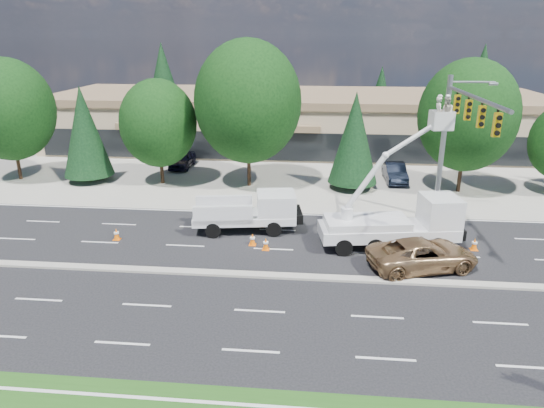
# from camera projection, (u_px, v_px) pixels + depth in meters

# --- Properties ---
(ground) EXTENTS (140.00, 140.00, 0.00)m
(ground) POSITION_uv_depth(u_px,v_px,m) (267.00, 276.00, 23.85)
(ground) COLOR black
(ground) RESTS_ON ground
(concrete_apron) EXTENTS (140.00, 22.00, 0.01)m
(concrete_apron) POSITION_uv_depth(u_px,v_px,m) (291.00, 170.00, 42.64)
(concrete_apron) COLOR gray
(concrete_apron) RESTS_ON ground
(road_median) EXTENTS (120.00, 0.55, 0.12)m
(road_median) POSITION_uv_depth(u_px,v_px,m) (267.00, 275.00, 23.83)
(road_median) COLOR gray
(road_median) RESTS_ON ground
(strip_mall) EXTENTS (50.40, 15.40, 5.50)m
(strip_mall) POSITION_uv_depth(u_px,v_px,m) (297.00, 119.00, 51.07)
(strip_mall) COLOR tan
(strip_mall) RESTS_ON ground
(tree_front_a) EXTENTS (6.98, 6.98, 9.69)m
(tree_front_a) POSITION_uv_depth(u_px,v_px,m) (9.00, 110.00, 38.04)
(tree_front_a) COLOR #332114
(tree_front_a) RESTS_ON ground
(tree_front_b) EXTENTS (3.85, 3.85, 7.60)m
(tree_front_b) POSITION_uv_depth(u_px,v_px,m) (85.00, 131.00, 38.03)
(tree_front_b) COLOR #332114
(tree_front_b) RESTS_ON ground
(tree_front_c) EXTENTS (5.90, 5.90, 8.19)m
(tree_front_c) POSITION_uv_depth(u_px,v_px,m) (158.00, 123.00, 37.25)
(tree_front_c) COLOR #332114
(tree_front_c) RESTS_ON ground
(tree_front_d) EXTENTS (8.00, 8.00, 11.10)m
(tree_front_d) POSITION_uv_depth(u_px,v_px,m) (248.00, 102.00, 36.06)
(tree_front_d) COLOR #332114
(tree_front_d) RESTS_ON ground
(tree_front_e) EXTENTS (3.74, 3.74, 7.38)m
(tree_front_e) POSITION_uv_depth(u_px,v_px,m) (354.00, 138.00, 36.19)
(tree_front_e) COLOR #332114
(tree_front_e) RESTS_ON ground
(tree_front_f) EXTENTS (7.06, 7.06, 9.80)m
(tree_front_f) POSITION_uv_depth(u_px,v_px,m) (468.00, 116.00, 34.88)
(tree_front_f) COLOR #332114
(tree_front_f) RESTS_ON ground
(tree_back_a) EXTENTS (5.26, 5.26, 10.37)m
(tree_back_a) POSITION_uv_depth(u_px,v_px,m) (163.00, 81.00, 63.08)
(tree_back_a) COLOR #332114
(tree_back_a) RESTS_ON ground
(tree_back_b) EXTENTS (4.86, 4.86, 9.57)m
(tree_back_b) POSITION_uv_depth(u_px,v_px,m) (270.00, 85.00, 61.97)
(tree_back_b) COLOR #332114
(tree_back_b) RESTS_ON ground
(tree_back_c) EXTENTS (3.84, 3.84, 7.58)m
(tree_back_c) POSITION_uv_depth(u_px,v_px,m) (380.00, 95.00, 61.07)
(tree_back_c) COLOR #332114
(tree_back_c) RESTS_ON ground
(tree_back_d) EXTENTS (5.21, 5.21, 10.27)m
(tree_back_d) POSITION_uv_depth(u_px,v_px,m) (480.00, 84.00, 59.52)
(tree_back_d) COLOR #332114
(tree_back_d) RESTS_ON ground
(signal_mast) EXTENTS (2.76, 10.16, 9.00)m
(signal_mast) POSITION_uv_depth(u_px,v_px,m) (455.00, 131.00, 27.57)
(signal_mast) COLOR gray
(signal_mast) RESTS_ON ground
(utility_pickup) EXTENTS (6.37, 3.15, 2.34)m
(utility_pickup) POSITION_uv_depth(u_px,v_px,m) (252.00, 215.00, 29.17)
(utility_pickup) COLOR white
(utility_pickup) RESTS_ON ground
(bucket_truck) EXTENTS (7.82, 3.40, 8.38)m
(bucket_truck) POSITION_uv_depth(u_px,v_px,m) (402.00, 216.00, 26.69)
(bucket_truck) COLOR white
(bucket_truck) RESTS_ON ground
(traffic_cone_a) EXTENTS (0.40, 0.40, 0.70)m
(traffic_cone_a) POSITION_uv_depth(u_px,v_px,m) (117.00, 234.00, 28.02)
(traffic_cone_a) COLOR #FE6908
(traffic_cone_a) RESTS_ON ground
(traffic_cone_b) EXTENTS (0.40, 0.40, 0.70)m
(traffic_cone_b) POSITION_uv_depth(u_px,v_px,m) (252.00, 239.00, 27.31)
(traffic_cone_b) COLOR #FE6908
(traffic_cone_b) RESTS_ON ground
(traffic_cone_c) EXTENTS (0.40, 0.40, 0.70)m
(traffic_cone_c) POSITION_uv_depth(u_px,v_px,m) (266.00, 244.00, 26.71)
(traffic_cone_c) COLOR #FE6908
(traffic_cone_c) RESTS_ON ground
(traffic_cone_d) EXTENTS (0.40, 0.40, 0.70)m
(traffic_cone_d) POSITION_uv_depth(u_px,v_px,m) (420.00, 248.00, 26.21)
(traffic_cone_d) COLOR #FE6908
(traffic_cone_d) RESTS_ON ground
(traffic_cone_e) EXTENTS (0.40, 0.40, 0.70)m
(traffic_cone_e) POSITION_uv_depth(u_px,v_px,m) (474.00, 244.00, 26.68)
(traffic_cone_e) COLOR #FE6908
(traffic_cone_e) RESTS_ON ground
(minivan) EXTENTS (6.04, 4.07, 1.54)m
(minivan) POSITION_uv_depth(u_px,v_px,m) (423.00, 254.00, 24.44)
(minivan) COLOR olive
(minivan) RESTS_ON ground
(parked_car_west) EXTENTS (1.74, 4.24, 1.44)m
(parked_car_west) POSITION_uv_depth(u_px,v_px,m) (182.00, 160.00, 43.17)
(parked_car_west) COLOR black
(parked_car_west) RESTS_ON ground
(parked_car_east) EXTENTS (1.63, 4.51, 1.48)m
(parked_car_east) POSITION_uv_depth(u_px,v_px,m) (395.00, 172.00, 39.12)
(parked_car_east) COLOR black
(parked_car_east) RESTS_ON ground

